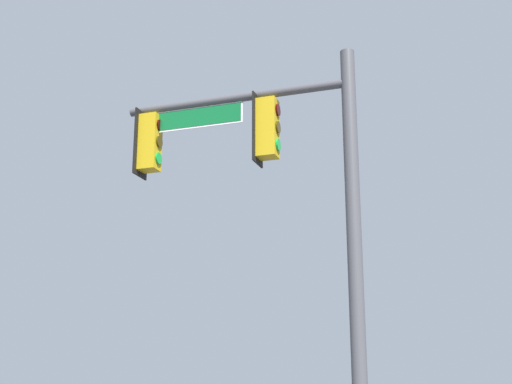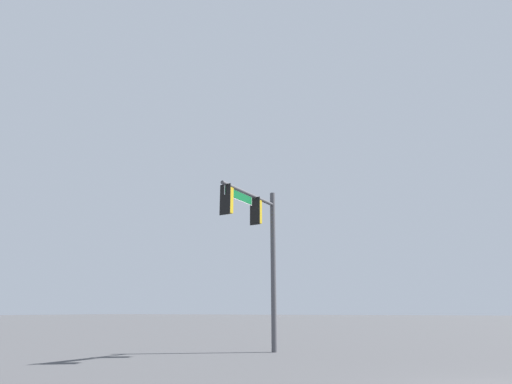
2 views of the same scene
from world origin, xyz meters
The scene contains 1 object.
signal_pole_near centered at (-6.06, -9.03, 5.05)m, with size 4.36×0.84×7.46m.
Camera 1 is at (-8.21, 2.65, 1.61)m, focal length 50.00 mm.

